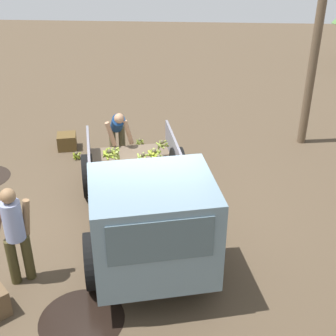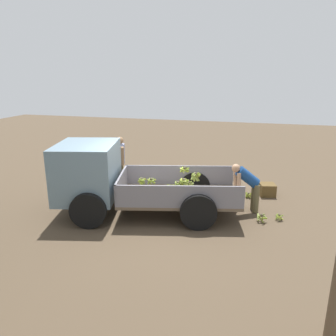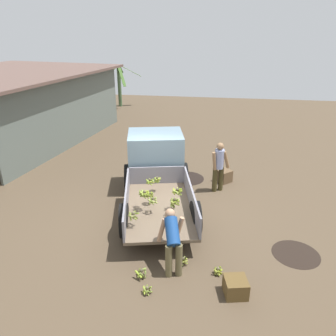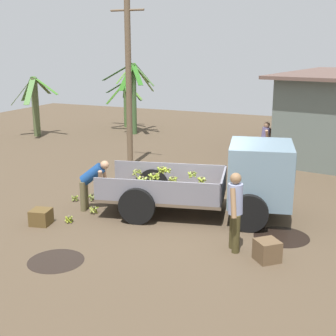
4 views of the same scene
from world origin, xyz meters
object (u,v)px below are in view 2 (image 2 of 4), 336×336
object	(u,v)px
banana_bunch_on_ground_3	(279,217)
wooden_crate_1	(103,177)
wooden_crate_0	(267,190)
person_worker_loading	(248,184)
cargo_truck	(107,177)
banana_bunch_on_ground_1	(262,217)
person_foreground_visitor	(120,160)
banana_bunch_on_ground_2	(240,203)
banana_bunch_on_ground_0	(249,195)

from	to	relation	value
banana_bunch_on_ground_3	wooden_crate_1	bearing A→B (deg)	-15.22
banana_bunch_on_ground_3	wooden_crate_0	xyz separation A→B (m)	(0.26, -1.79, 0.09)
person_worker_loading	wooden_crate_0	distance (m)	1.63
cargo_truck	banana_bunch_on_ground_1	distance (m)	4.15
cargo_truck	person_foreground_visitor	distance (m)	2.05
cargo_truck	person_worker_loading	distance (m)	3.79
person_foreground_visitor	wooden_crate_0	world-z (taller)	person_foreground_visitor
cargo_truck	banana_bunch_on_ground_3	size ratio (longest dim) A/B	23.01
banana_bunch_on_ground_1	banana_bunch_on_ground_2	size ratio (longest dim) A/B	1.16
cargo_truck	wooden_crate_0	bearing A→B (deg)	-162.98
cargo_truck	banana_bunch_on_ground_0	xyz separation A→B (m)	(-3.67, -2.09, -0.91)
banana_bunch_on_ground_0	wooden_crate_0	xyz separation A→B (m)	(-0.55, -0.36, 0.09)
banana_bunch_on_ground_1	banana_bunch_on_ground_0	bearing A→B (deg)	-77.52
cargo_truck	banana_bunch_on_ground_0	world-z (taller)	cargo_truck
cargo_truck	banana_bunch_on_ground_3	distance (m)	4.62
banana_bunch_on_ground_2	wooden_crate_1	size ratio (longest dim) A/B	0.54
banana_bunch_on_ground_2	banana_bunch_on_ground_3	bearing A→B (deg)	148.53
banana_bunch_on_ground_0	banana_bunch_on_ground_1	size ratio (longest dim) A/B	0.77
cargo_truck	wooden_crate_0	size ratio (longest dim) A/B	11.07
banana_bunch_on_ground_0	banana_bunch_on_ground_2	xyz separation A→B (m)	(0.21, 0.81, 0.02)
banana_bunch_on_ground_1	banana_bunch_on_ground_3	xyz separation A→B (m)	(-0.44, -0.23, -0.03)
cargo_truck	person_worker_loading	bearing A→B (deg)	-176.93
wooden_crate_1	banana_bunch_on_ground_0	bearing A→B (deg)	178.55
wooden_crate_0	banana_bunch_on_ground_3	bearing A→B (deg)	98.36
banana_bunch_on_ground_0	wooden_crate_0	size ratio (longest dim) A/B	0.47
person_worker_loading	wooden_crate_0	size ratio (longest dim) A/B	2.96
banana_bunch_on_ground_3	wooden_crate_1	xyz separation A→B (m)	(5.70, -1.55, 0.12)
banana_bunch_on_ground_2	banana_bunch_on_ground_3	world-z (taller)	banana_bunch_on_ground_2
banana_bunch_on_ground_3	banana_bunch_on_ground_2	bearing A→B (deg)	-31.47
person_foreground_visitor	person_worker_loading	size ratio (longest dim) A/B	1.26
banana_bunch_on_ground_1	banana_bunch_on_ground_2	xyz separation A→B (m)	(0.57, -0.85, -0.02)
banana_bunch_on_ground_0	banana_bunch_on_ground_2	distance (m)	0.83
cargo_truck	wooden_crate_0	xyz separation A→B (m)	(-4.22, -2.45, -0.82)
banana_bunch_on_ground_3	wooden_crate_0	world-z (taller)	wooden_crate_0
banana_bunch_on_ground_1	person_worker_loading	bearing A→B (deg)	-56.97
person_foreground_visitor	banana_bunch_on_ground_3	world-z (taller)	person_foreground_visitor
banana_bunch_on_ground_2	person_foreground_visitor	bearing A→B (deg)	-10.36
person_foreground_visitor	wooden_crate_1	xyz separation A→B (m)	(0.76, -0.21, -0.73)
banana_bunch_on_ground_2	banana_bunch_on_ground_1	bearing A→B (deg)	124.02
person_foreground_visitor	person_worker_loading	world-z (taller)	person_foreground_visitor
banana_bunch_on_ground_0	wooden_crate_1	distance (m)	4.90
banana_bunch_on_ground_3	person_foreground_visitor	bearing A→B (deg)	-15.16
wooden_crate_0	banana_bunch_on_ground_0	bearing A→B (deg)	33.37
banana_bunch_on_ground_3	banana_bunch_on_ground_1	bearing A→B (deg)	26.99
banana_bunch_on_ground_3	banana_bunch_on_ground_0	bearing A→B (deg)	-60.44
wooden_crate_1	person_foreground_visitor	bearing A→B (deg)	164.38
banana_bunch_on_ground_1	banana_bunch_on_ground_3	world-z (taller)	banana_bunch_on_ground_1
wooden_crate_1	banana_bunch_on_ground_2	bearing A→B (deg)	168.78
person_worker_loading	banana_bunch_on_ground_0	xyz separation A→B (m)	(-0.04, -1.03, -0.70)
banana_bunch_on_ground_2	person_worker_loading	bearing A→B (deg)	126.60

